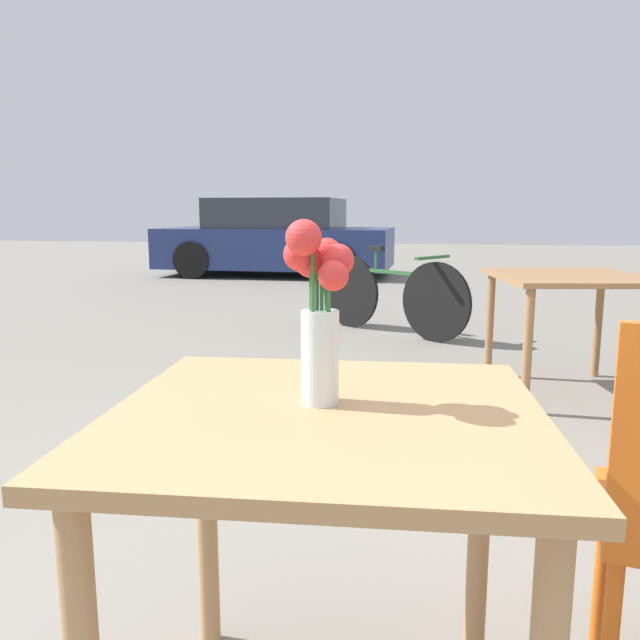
{
  "coord_description": "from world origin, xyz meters",
  "views": [
    {
      "loc": [
        0.16,
        -1.07,
        1.08
      ],
      "look_at": [
        -0.02,
        0.03,
        0.88
      ],
      "focal_mm": 35.0,
      "sensor_mm": 36.0,
      "label": 1
    }
  ],
  "objects": [
    {
      "name": "parked_car",
      "position": [
        -2.28,
        9.37,
        0.61
      ],
      "size": [
        3.9,
        2.02,
        1.29
      ],
      "color": "navy",
      "rests_on": "ground_plane"
    },
    {
      "name": "table_front",
      "position": [
        0.0,
        0.0,
        0.61
      ],
      "size": [
        0.81,
        0.77,
        0.73
      ],
      "color": "tan",
      "rests_on": "ground_plane"
    },
    {
      "name": "bicycle",
      "position": [
        -0.1,
        4.42,
        0.35
      ],
      "size": [
        1.34,
        1.0,
        0.77
      ],
      "color": "black",
      "rests_on": "ground_plane"
    },
    {
      "name": "flower_vase",
      "position": [
        -0.02,
        0.03,
        0.9
      ],
      "size": [
        0.13,
        0.12,
        0.34
      ],
      "color": "silver",
      "rests_on": "table_front"
    },
    {
      "name": "table_back",
      "position": [
        1.02,
        2.74,
        0.62
      ],
      "size": [
        0.95,
        1.01,
        0.71
      ],
      "color": "#9E7047",
      "rests_on": "ground_plane"
    }
  ]
}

